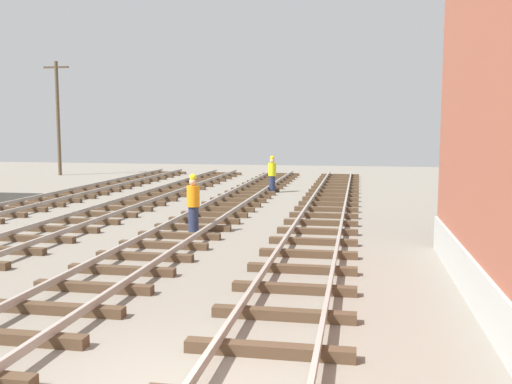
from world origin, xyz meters
TOP-DOWN VIEW (x-y plane):
  - utility_pole_far at (-18.12, 30.05)m, footprint 1.80×0.24m
  - track_worker_foreground at (-2.88, 10.68)m, footprint 0.40×0.40m
  - track_worker_distant at (-2.15, 22.19)m, footprint 0.40×0.40m

SIDE VIEW (x-z plane):
  - track_worker_foreground at x=-2.88m, z-range -0.01..1.86m
  - track_worker_distant at x=-2.15m, z-range -0.01..1.86m
  - utility_pole_far at x=-18.12m, z-range 0.19..7.90m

